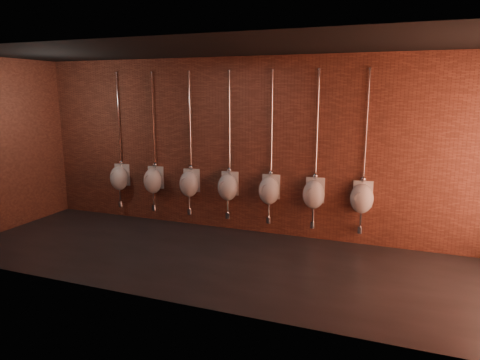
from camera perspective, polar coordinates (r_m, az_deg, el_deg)
The scene contains 9 objects.
ground at distance 6.90m, azimuth -3.64°, elevation -10.36°, with size 8.50×8.50×0.00m, color black.
room_shell at distance 6.42m, azimuth -3.87°, elevation 6.53°, with size 8.54×3.04×3.22m.
urinal_0 at distance 9.13m, azimuth -15.79°, elevation 0.37°, with size 0.44×0.39×2.72m.
urinal_1 at distance 8.68m, azimuth -11.50°, elevation 0.01°, with size 0.44×0.39×2.72m.
urinal_2 at distance 8.28m, azimuth -6.78°, elevation -0.39°, with size 0.44×0.39×2.72m.
urinal_3 at distance 7.95m, azimuth -1.63°, elevation -0.83°, with size 0.44×0.39×2.72m.
urinal_4 at distance 7.69m, azimuth 3.93°, elevation -1.29°, with size 0.44×0.39×2.72m.
urinal_5 at distance 7.50m, azimuth 9.82°, elevation -1.76°, with size 0.44×0.39×2.72m.
urinal_6 at distance 7.40m, azimuth 15.94°, elevation -2.23°, with size 0.44×0.39×2.72m.
Camera 1 is at (2.65, -5.81, 2.59)m, focal length 32.00 mm.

